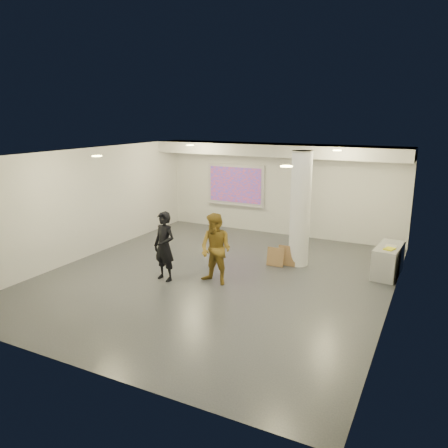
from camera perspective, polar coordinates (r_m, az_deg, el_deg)
The scene contains 20 objects.
floor at distance 10.80m, azimuth -0.96°, elevation -6.91°, with size 8.00×9.00×0.01m, color #373A3F.
ceiling at distance 10.13m, azimuth -1.03°, elevation 9.15°, with size 8.00×9.00×0.01m, color white.
wall_back at distance 14.42m, azimuth 7.38°, elevation 4.50°, with size 8.00×0.01×3.00m, color silver.
wall_front at distance 6.88m, azimuth -18.85°, elevation -6.85°, with size 8.00×0.01×3.00m, color silver.
wall_left at distance 12.69m, azimuth -17.22°, elevation 2.68°, with size 0.01×9.00×3.00m, color silver.
wall_right at distance 9.26m, azimuth 21.49°, elevation -1.74°, with size 0.01×9.00×3.00m, color silver.
soffit_band at distance 13.75m, azimuth 6.77°, elevation 9.60°, with size 8.00×1.10×0.36m, color silver.
downlight_nw at distance 13.38m, azimuth -4.44°, elevation 10.22°, with size 0.22×0.22×0.02m, color #EBDE7C.
downlight_ne at distance 11.73m, azimuth 14.56°, elevation 9.29°, with size 0.22×0.22×0.02m, color #EBDE7C.
downlight_sw at distance 10.18m, azimuth -16.27°, elevation 8.51°, with size 0.22×0.22×0.02m, color #EBDE7C.
downlight_se at distance 7.89m, azimuth 8.15°, elevation 7.47°, with size 0.22×0.22×0.02m, color #EBDE7C.
column at distance 11.44m, azimuth 9.92°, elevation 1.91°, with size 0.52×0.52×3.00m, color white.
projection_screen at distance 14.97m, azimuth 1.52°, elevation 5.07°, with size 2.10×0.13×1.42m.
credenza at distance 11.53m, azimuth 20.63°, elevation -4.49°, with size 0.54×1.29×0.75m, color #939698.
papers_stack at distance 11.34m, azimuth 20.97°, elevation -2.77°, with size 0.26×0.33×0.02m, color silver.
postit_pad at distance 11.12m, azimuth 20.81°, elevation -3.05°, with size 0.20×0.28×0.03m, color #FFFA1C.
cardboard_back at distance 11.63m, azimuth 8.22°, elevation -4.12°, with size 0.49×0.04×0.53m, color olive.
cardboard_front at distance 11.55m, azimuth 6.72°, elevation -4.30°, with size 0.45×0.05×0.50m, color olive.
woman at distance 10.46m, azimuth -7.80°, elevation -2.91°, with size 0.61×0.40×1.67m, color black.
man at distance 10.13m, azimuth -1.08°, elevation -3.31°, with size 0.82×0.64×1.68m, color olive.
Camera 1 is at (4.70, -8.93, 3.87)m, focal length 35.00 mm.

